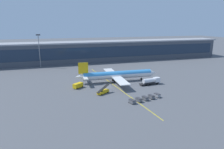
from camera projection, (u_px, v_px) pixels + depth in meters
name	position (u px, v px, depth m)	size (l,w,h in m)	color
ground_plane	(108.00, 87.00, 96.19)	(700.00, 700.00, 0.00)	#515459
apron_lead_in_line	(114.00, 85.00, 99.12)	(0.30, 80.00, 0.01)	yellow
terminal_building	(97.00, 51.00, 161.87)	(215.80, 18.04, 15.87)	#424751
main_airliner	(117.00, 75.00, 105.06)	(43.56, 34.63, 10.86)	white
fuel_tanker	(151.00, 81.00, 100.33)	(11.01, 3.67, 3.25)	#232326
crew_van	(78.00, 85.00, 95.04)	(5.22, 4.76, 2.30)	yellow
belt_loader	(103.00, 91.00, 87.26)	(6.43, 5.02, 3.49)	yellow
baggage_cart_0	(132.00, 101.00, 76.66)	(2.18, 2.95, 1.48)	#595B60
baggage_cart_1	(139.00, 100.00, 78.29)	(2.18, 2.95, 1.48)	#595B60
baggage_cart_2	(145.00, 98.00, 79.93)	(2.18, 2.95, 1.48)	#595B60
baggage_cart_3	(151.00, 97.00, 81.56)	(2.18, 2.95, 1.48)	#595B60
baggage_cart_4	(157.00, 95.00, 83.20)	(2.18, 2.95, 1.48)	gray
apron_light_mast_0	(39.00, 48.00, 137.18)	(2.80, 0.50, 22.48)	gray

